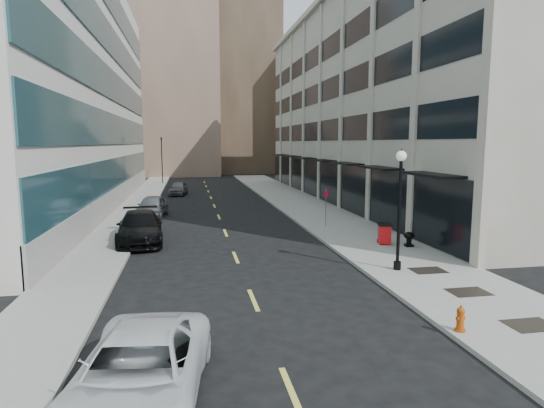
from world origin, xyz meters
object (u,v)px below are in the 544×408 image
object	(u,v)px
car_silver_sedan	(152,206)
urn_planter	(409,238)
car_grey_sedan	(178,188)
trash_bin	(384,233)
lamppost	(400,199)
fire_hydrant	(460,319)
sign_post	(326,202)
traffic_signal	(161,140)
car_black_pickup	(140,227)
car_white_van	(139,373)

from	to	relation	value
car_silver_sedan	urn_planter	world-z (taller)	car_silver_sedan
car_silver_sedan	car_grey_sedan	bearing A→B (deg)	90.25
trash_bin	lamppost	xyz separation A→B (m)	(-1.50, -4.63, 2.39)
fire_hydrant	sign_post	distance (m)	16.40
car_grey_sedan	fire_hydrant	xyz separation A→B (m)	(8.53, -37.00, -0.18)
traffic_signal	car_black_pickup	bearing A→B (deg)	-88.88
urn_planter	fire_hydrant	bearing A→B (deg)	-109.61
car_silver_sedan	sign_post	size ratio (longest dim) A/B	1.92
lamppost	urn_planter	world-z (taller)	lamppost
car_black_pickup	fire_hydrant	size ratio (longest dim) A/B	7.76
car_black_pickup	sign_post	xyz separation A→B (m)	(11.20, 2.11, 0.86)
car_grey_sedan	fire_hydrant	size ratio (longest dim) A/B	5.46
car_grey_sedan	lamppost	world-z (taller)	lamppost
traffic_signal	car_grey_sedan	bearing A→B (deg)	-79.97
lamppost	urn_planter	xyz separation A→B (m)	(2.51, 3.89, -2.52)
car_white_van	car_silver_sedan	size ratio (longest dim) A/B	1.19
lamppost	sign_post	xyz separation A→B (m)	(-0.00, 10.14, -1.42)
fire_hydrant	lamppost	xyz separation A→B (m)	(1.07, 6.18, 2.61)
traffic_signal	lamppost	size ratio (longest dim) A/B	1.38
trash_bin	lamppost	distance (m)	5.42
traffic_signal	car_black_pickup	size ratio (longest dim) A/B	1.20
urn_planter	trash_bin	bearing A→B (deg)	143.60
car_silver_sedan	lamppost	distance (m)	20.35
lamppost	car_white_van	bearing A→B (deg)	-139.59
car_grey_sedan	sign_post	distance (m)	22.83
traffic_signal	car_grey_sedan	world-z (taller)	traffic_signal
sign_post	fire_hydrant	bearing A→B (deg)	-98.43
traffic_signal	trash_bin	xyz separation A→B (m)	(13.40, -39.19, -4.98)
traffic_signal	car_white_van	bearing A→B (deg)	-87.47
car_grey_sedan	sign_post	world-z (taller)	sign_post
car_black_pickup	lamppost	bearing A→B (deg)	-40.08
car_silver_sedan	traffic_signal	bearing A→B (deg)	98.25
traffic_signal	car_black_pickup	world-z (taller)	traffic_signal
traffic_signal	trash_bin	world-z (taller)	traffic_signal
fire_hydrant	lamppost	distance (m)	6.79
car_black_pickup	car_grey_sedan	distance (m)	22.85
urn_planter	car_white_van	bearing A→B (deg)	-135.12
traffic_signal	fire_hydrant	distance (m)	51.42
lamppost	urn_planter	bearing A→B (deg)	57.12
traffic_signal	car_silver_sedan	xyz separation A→B (m)	(0.70, -27.00, -4.93)
fire_hydrant	sign_post	bearing A→B (deg)	76.12
trash_bin	sign_post	world-z (taller)	sign_post
fire_hydrant	trash_bin	world-z (taller)	trash_bin
lamppost	car_silver_sedan	bearing A→B (deg)	123.65
fire_hydrant	lamppost	size ratio (longest dim) A/B	0.15
car_grey_sedan	lamppost	bearing A→B (deg)	-64.89
traffic_signal	fire_hydrant	bearing A→B (deg)	-77.78
car_silver_sedan	sign_post	xyz separation A→B (m)	(11.20, -6.68, 0.92)
car_white_van	lamppost	distance (m)	12.83
car_grey_sedan	fire_hydrant	distance (m)	37.97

